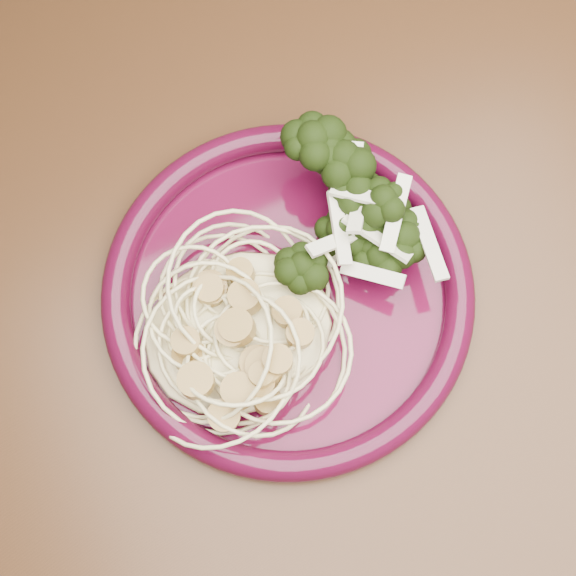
# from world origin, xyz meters

# --- Properties ---
(dining_table) EXTENTS (1.20, 0.80, 0.75)m
(dining_table) POSITION_xyz_m (0.00, 0.00, 0.65)
(dining_table) COLOR #472814
(dining_table) RESTS_ON ground
(dinner_plate) EXTENTS (0.34, 0.34, 0.02)m
(dinner_plate) POSITION_xyz_m (-0.10, -0.08, 0.76)
(dinner_plate) COLOR #450821
(dinner_plate) RESTS_ON dining_table
(spaghetti_pile) EXTENTS (0.17, 0.15, 0.03)m
(spaghetti_pile) POSITION_xyz_m (-0.15, -0.09, 0.77)
(spaghetti_pile) COLOR #F2E7A5
(spaghetti_pile) RESTS_ON dinner_plate
(scallop_cluster) EXTENTS (0.16, 0.16, 0.04)m
(scallop_cluster) POSITION_xyz_m (-0.15, -0.09, 0.81)
(scallop_cluster) COLOR #B28E45
(scallop_cluster) RESTS_ON spaghetti_pile
(broccoli_pile) EXTENTS (0.13, 0.18, 0.06)m
(broccoli_pile) POSITION_xyz_m (-0.04, -0.06, 0.78)
(broccoli_pile) COLOR black
(broccoli_pile) RESTS_ON dinner_plate
(onion_garnish) EXTENTS (0.09, 0.12, 0.05)m
(onion_garnish) POSITION_xyz_m (-0.04, -0.06, 0.82)
(onion_garnish) COLOR beige
(onion_garnish) RESTS_ON broccoli_pile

